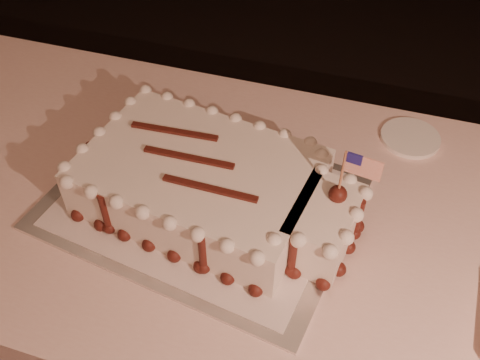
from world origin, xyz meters
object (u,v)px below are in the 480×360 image
(cake_board, at_px, (202,202))
(sheet_cake, at_px, (214,187))
(side_plate, at_px, (410,138))
(banquet_table, at_px, (264,310))

(cake_board, distance_m, sheet_cake, 0.07)
(cake_board, xyz_separation_m, side_plate, (0.38, 0.32, 0.00))
(cake_board, xyz_separation_m, sheet_cake, (0.03, -0.00, 0.06))
(sheet_cake, relative_size, side_plate, 4.31)
(cake_board, relative_size, sheet_cake, 1.02)
(cake_board, bearing_deg, banquet_table, 16.41)
(sheet_cake, bearing_deg, side_plate, 42.67)
(cake_board, relative_size, side_plate, 4.39)
(cake_board, bearing_deg, side_plate, 48.55)
(banquet_table, xyz_separation_m, side_plate, (0.24, 0.30, 0.38))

